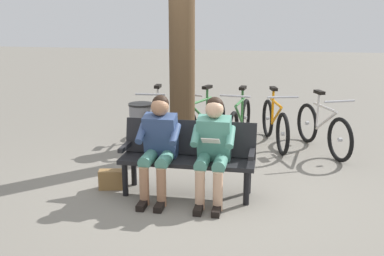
% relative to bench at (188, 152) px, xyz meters
% --- Properties ---
extents(ground_plane, '(40.00, 40.00, 0.00)m').
position_rel_bench_xyz_m(ground_plane, '(-0.13, -0.05, -0.51)').
color(ground_plane, slate).
extents(bench, '(1.61, 0.50, 0.87)m').
position_rel_bench_xyz_m(bench, '(0.00, 0.00, 0.00)').
color(bench, black).
rests_on(bench, ground).
extents(person_reading, '(0.49, 0.77, 1.20)m').
position_rel_bench_xyz_m(person_reading, '(-0.32, 0.16, 0.16)').
color(person_reading, '#4C8C7A').
rests_on(person_reading, ground).
extents(person_companion, '(0.49, 0.77, 1.20)m').
position_rel_bench_xyz_m(person_companion, '(0.32, 0.17, 0.16)').
color(person_companion, '#334772').
rests_on(person_companion, ground).
extents(handbag, '(0.32, 0.20, 0.24)m').
position_rel_bench_xyz_m(handbag, '(0.96, 0.09, -0.39)').
color(handbag, olive).
rests_on(handbag, ground).
extents(tree_trunk, '(0.38, 0.38, 4.11)m').
position_rel_bench_xyz_m(tree_trunk, '(0.39, -1.44, 1.55)').
color(tree_trunk, '#4C3823').
rests_on(tree_trunk, ground).
extents(litter_bin, '(0.39, 0.39, 0.75)m').
position_rel_bench_xyz_m(litter_bin, '(1.08, -1.55, -0.13)').
color(litter_bin, slate).
rests_on(litter_bin, ground).
extents(bicycle_blue, '(0.77, 1.55, 0.94)m').
position_rel_bench_xyz_m(bicycle_blue, '(-1.72, -2.01, -0.15)').
color(bicycle_blue, black).
rests_on(bicycle_blue, ground).
extents(bicycle_silver, '(0.58, 1.64, 0.94)m').
position_rel_bench_xyz_m(bicycle_silver, '(-0.98, -2.19, -0.15)').
color(bicycle_silver, black).
rests_on(bicycle_silver, ground).
extents(bicycle_orange, '(0.48, 1.68, 0.94)m').
position_rel_bench_xyz_m(bicycle_orange, '(-0.41, -2.16, -0.15)').
color(bicycle_orange, black).
rests_on(bicycle_orange, ground).
extents(bicycle_red, '(0.67, 1.61, 0.94)m').
position_rel_bench_xyz_m(bicycle_red, '(0.22, -2.13, -0.15)').
color(bicycle_red, black).
rests_on(bicycle_red, ground).
extents(bicycle_purple, '(0.48, 1.68, 0.94)m').
position_rel_bench_xyz_m(bicycle_purple, '(0.98, -2.04, -0.15)').
color(bicycle_purple, black).
rests_on(bicycle_purple, ground).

